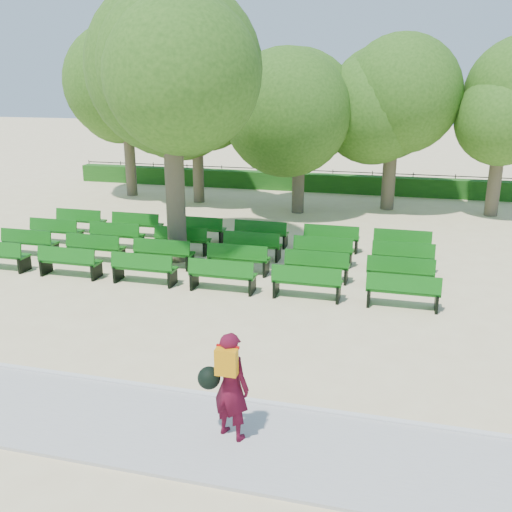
{
  "coord_description": "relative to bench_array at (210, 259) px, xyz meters",
  "views": [
    {
      "loc": [
        4.55,
        -14.9,
        5.6
      ],
      "look_at": [
        0.92,
        -1.0,
        1.1
      ],
      "focal_mm": 40.0,
      "sensor_mm": 36.0,
      "label": 1
    }
  ],
  "objects": [
    {
      "name": "person",
      "position": [
        3.35,
        -8.69,
        0.91
      ],
      "size": [
        0.91,
        0.64,
        1.82
      ],
      "rotation": [
        0.0,
        0.0,
        2.78
      ],
      "color": "#4C0A1D",
      "rests_on": "ground"
    },
    {
      "name": "paving",
      "position": [
        1.22,
        -8.77,
        -0.06
      ],
      "size": [
        30.0,
        2.2,
        0.06
      ],
      "primitive_type": "cube",
      "color": "#ACACA8",
      "rests_on": "ground"
    },
    {
      "name": "hedge",
      "position": [
        1.22,
        12.63,
        0.36
      ],
      "size": [
        26.0,
        0.7,
        0.9
      ],
      "primitive_type": "cube",
      "color": "#1C5315",
      "rests_on": "ground"
    },
    {
      "name": "ground",
      "position": [
        1.22,
        -1.37,
        -0.09
      ],
      "size": [
        120.0,
        120.0,
        0.0
      ],
      "primitive_type": "plane",
      "color": "beige"
    },
    {
      "name": "bench_array",
      "position": [
        0.0,
        0.0,
        0.0
      ],
      "size": [
        1.87,
        0.69,
        1.16
      ],
      "rotation": [
        0.0,
        0.0,
        -0.07
      ],
      "color": "#105C11",
      "rests_on": "ground"
    },
    {
      "name": "tree_line",
      "position": [
        1.22,
        8.63,
        -0.09
      ],
      "size": [
        21.8,
        6.8,
        7.04
      ],
      "primitive_type": null,
      "color": "#305C18",
      "rests_on": "ground"
    },
    {
      "name": "curb",
      "position": [
        1.22,
        -7.62,
        -0.04
      ],
      "size": [
        30.0,
        0.12,
        0.1
      ],
      "primitive_type": "cube",
      "color": "silver",
      "rests_on": "ground"
    },
    {
      "name": "fence",
      "position": [
        1.22,
        13.03,
        -0.09
      ],
      "size": [
        26.0,
        0.1,
        1.02
      ],
      "primitive_type": null,
      "color": "black",
      "rests_on": "ground"
    },
    {
      "name": "tree_among",
      "position": [
        -1.05,
        -0.05,
        4.87
      ],
      "size": [
        5.4,
        5.4,
        7.42
      ],
      "color": "brown",
      "rests_on": "ground"
    }
  ]
}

